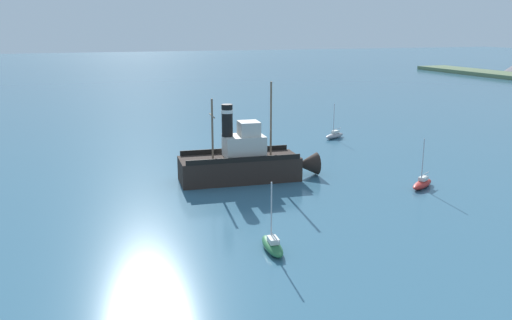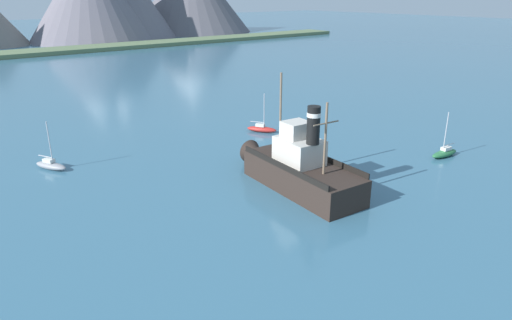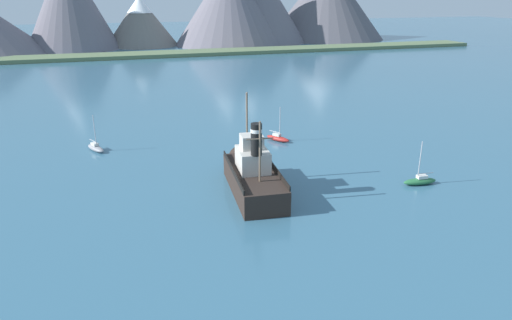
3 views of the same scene
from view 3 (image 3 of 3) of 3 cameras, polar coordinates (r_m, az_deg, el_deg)
name	(u,v)px [view 3 (image 3 of 3)]	position (r m, az deg, el deg)	size (l,w,h in m)	color
ground_plane	(259,191)	(47.96, 0.36, -3.93)	(600.00, 600.00, 0.00)	#38667F
mountain_ridge	(182,6)	(189.08, -9.29, 18.51)	(210.97, 66.62, 33.65)	#56545B
shoreline_strip	(152,55)	(156.52, -12.83, 12.73)	(240.00, 12.00, 1.20)	#5B704C
old_tugboat	(252,174)	(47.45, -0.44, -1.80)	(5.39, 14.63, 9.90)	#2D231E
sailboat_red	(278,138)	(64.12, 2.75, 2.77)	(2.98, 3.79, 4.90)	#B22823
sailboat_grey	(96,148)	(63.58, -19.40, 1.46)	(2.70, 3.89, 4.90)	gray
sailboat_green	(420,181)	(52.57, 19.81, -2.46)	(3.89, 1.45, 4.90)	#286B3D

